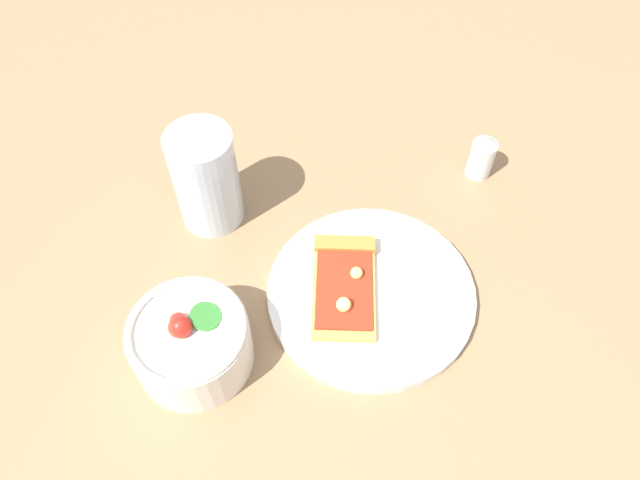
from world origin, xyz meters
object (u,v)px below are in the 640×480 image
at_px(pizza_slice_main, 344,280).
at_px(salad_bowl, 191,342).
at_px(soda_glass, 207,182).
at_px(plate, 371,294).
at_px(pepper_shaker, 482,156).

xyz_separation_m(pizza_slice_main, salad_bowl, (-0.14, 0.12, 0.02)).
xyz_separation_m(pizza_slice_main, soda_glass, (0.05, 0.19, 0.04)).
distance_m(plate, pepper_shaker, 0.25).
xyz_separation_m(salad_bowl, pepper_shaker, (0.37, -0.23, -0.01)).
xyz_separation_m(plate, pepper_shaker, (0.23, -0.07, 0.03)).
xyz_separation_m(plate, soda_glass, (0.05, 0.23, 0.06)).
relative_size(pizza_slice_main, soda_glass, 1.10).
bearing_deg(plate, pizza_slice_main, 92.66).
bearing_deg(salad_bowl, pizza_slice_main, -41.31).
relative_size(salad_bowl, soda_glass, 0.92).
bearing_deg(pepper_shaker, salad_bowl, 148.52).
bearing_deg(pepper_shaker, plate, 162.23).
height_order(plate, soda_glass, soda_glass).
height_order(plate, pepper_shaker, pepper_shaker).
height_order(salad_bowl, soda_glass, soda_glass).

